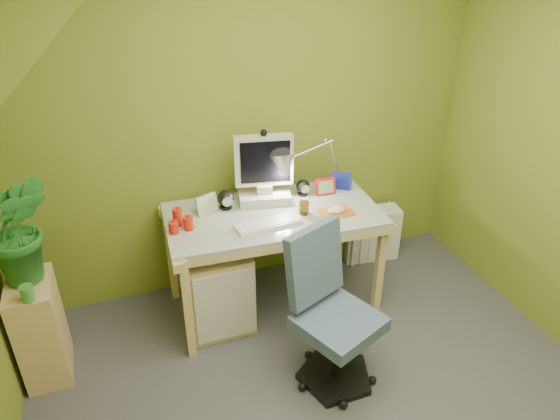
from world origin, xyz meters
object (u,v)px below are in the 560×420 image
object	(u,v)px
desk	(274,260)
monitor	(264,163)
side_ledge	(40,329)
potted_plant	(20,229)
radiator	(371,234)
task_chair	(339,323)
desk_lamp	(327,152)

from	to	relation	value
desk	monitor	xyz separation A→B (m)	(0.00, 0.18, 0.64)
side_ledge	potted_plant	xyz separation A→B (m)	(0.03, 0.05, 0.64)
monitor	potted_plant	xyz separation A→B (m)	(-1.44, -0.27, -0.05)
desk	monitor	bearing A→B (deg)	93.32
desk	radiator	world-z (taller)	desk
side_ledge	task_chair	distance (m)	1.71
desk_lamp	potted_plant	xyz separation A→B (m)	(-1.89, -0.27, -0.06)
monitor	side_ledge	world-z (taller)	monitor
side_ledge	potted_plant	bearing A→B (deg)	56.62
monitor	radiator	xyz separation A→B (m)	(0.91, 0.10, -0.79)
desk	desk_lamp	world-z (taller)	desk_lamp
side_ledge	potted_plant	world-z (taller)	potted_plant
side_ledge	task_chair	xyz separation A→B (m)	(1.58, -0.64, 0.11)
side_ledge	task_chair	bearing A→B (deg)	-22.12
desk	potted_plant	distance (m)	1.56
desk	task_chair	distance (m)	0.79
monitor	desk_lamp	size ratio (longest dim) A/B	0.96
side_ledge	potted_plant	distance (m)	0.64
desk	side_ledge	xyz separation A→B (m)	(-1.47, -0.14, -0.04)
side_ledge	desk	bearing A→B (deg)	5.45
task_chair	radiator	bearing A→B (deg)	30.08
potted_plant	task_chair	distance (m)	1.77
side_ledge	radiator	xyz separation A→B (m)	(2.38, 0.42, -0.11)
potted_plant	radiator	bearing A→B (deg)	8.96
side_ledge	potted_plant	size ratio (longest dim) A/B	1.02
desk	side_ledge	distance (m)	1.48
radiator	potted_plant	bearing A→B (deg)	-163.74
task_chair	potted_plant	bearing A→B (deg)	133.04
task_chair	radiator	size ratio (longest dim) A/B	1.99
monitor	desk	bearing A→B (deg)	-79.08
monitor	potted_plant	size ratio (longest dim) A/B	0.86
desk	radiator	xyz separation A→B (m)	(0.91, 0.28, -0.15)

